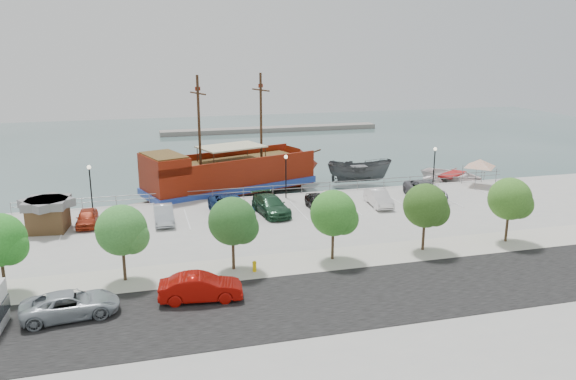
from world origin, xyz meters
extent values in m
plane|color=#344F4D|center=(0.00, 0.00, -1.00)|extent=(160.00, 160.00, 0.00)
cube|color=#9F9F9C|center=(0.00, -21.00, -0.60)|extent=(100.00, 58.00, 1.20)
cube|color=black|center=(0.00, -16.00, 0.01)|extent=(100.00, 8.00, 0.04)
cube|color=#B9B19F|center=(0.00, -10.00, 0.01)|extent=(100.00, 4.00, 0.05)
cylinder|color=gray|center=(0.00, 7.80, 0.95)|extent=(50.00, 0.06, 0.06)
cylinder|color=gray|center=(0.00, 7.80, 0.55)|extent=(50.00, 0.06, 0.06)
cube|color=gray|center=(10.00, 55.00, -0.60)|extent=(40.00, 3.00, 0.80)
cube|color=maroon|center=(-4.52, 12.43, 1.12)|extent=(18.68, 11.14, 2.90)
cube|color=#233E9B|center=(-4.52, 12.43, 0.17)|extent=(19.11, 11.56, 0.67)
cone|color=maroon|center=(4.74, 15.66, 1.12)|extent=(5.13, 6.23, 5.35)
cube|color=maroon|center=(-11.37, 10.05, 3.35)|extent=(4.99, 6.37, 1.56)
cube|color=brown|center=(-11.37, 10.05, 4.19)|extent=(4.64, 5.87, 0.13)
cube|color=brown|center=(-4.00, 12.62, 2.62)|extent=(15.30, 9.40, 0.17)
cube|color=maroon|center=(-5.40, 14.96, 2.96)|extent=(16.92, 6.08, 0.78)
cube|color=maroon|center=(-3.64, 9.91, 2.96)|extent=(16.92, 6.08, 0.78)
cylinder|color=#382111|center=(-0.84, 13.72, 7.14)|extent=(0.34, 0.34, 9.14)
cylinder|color=#382111|center=(-7.68, 11.33, 7.14)|extent=(0.34, 0.34, 9.14)
cylinder|color=#382111|center=(-0.84, 13.72, 9.93)|extent=(1.25, 3.21, 0.16)
cylinder|color=#382111|center=(-7.68, 11.33, 9.93)|extent=(1.25, 3.21, 0.16)
cube|color=beige|center=(-4.31, 12.51, 4.24)|extent=(7.50, 6.13, 0.13)
cylinder|color=#382111|center=(5.48, 15.92, 2.46)|extent=(2.68, 1.08, 0.66)
imported|color=#4B4D50|center=(10.31, 12.94, 0.39)|extent=(7.66, 4.64, 2.78)
imported|color=white|center=(21.01, 10.98, -0.27)|extent=(8.09, 8.69, 1.47)
cube|color=gray|center=(-15.28, 9.20, -0.81)|extent=(6.72, 4.21, 0.37)
cube|color=gray|center=(8.19, 9.20, -0.82)|extent=(6.56, 3.07, 0.36)
cube|color=slate|center=(16.53, 9.20, -0.82)|extent=(6.43, 3.92, 0.36)
cube|color=#533A20|center=(-21.05, 1.93, 1.03)|extent=(3.14, 3.14, 2.07)
cube|color=slate|center=(-21.05, 1.93, 2.30)|extent=(3.56, 3.56, 0.66)
cylinder|color=slate|center=(19.83, 7.13, 1.03)|extent=(0.07, 0.07, 2.06)
cylinder|color=slate|center=(22.27, 7.18, 1.03)|extent=(0.07, 0.07, 2.06)
cylinder|color=slate|center=(19.87, 4.69, 1.03)|extent=(0.07, 0.07, 2.06)
cylinder|color=slate|center=(22.31, 4.74, 1.03)|extent=(0.07, 0.07, 2.06)
pyramid|color=silver|center=(21.07, 5.94, 2.86)|extent=(4.01, 4.01, 0.84)
imported|color=#96A0A7|center=(-17.82, -14.31, 0.73)|extent=(5.45, 2.97, 1.45)
imported|color=#A20C06|center=(-10.64, -14.10, 0.80)|extent=(5.04, 2.26, 1.61)
cylinder|color=#E0B709|center=(-6.74, -10.80, 0.32)|extent=(0.26, 0.26, 0.64)
sphere|color=#E0B709|center=(-6.74, -10.80, 0.66)|extent=(0.28, 0.28, 0.28)
cylinder|color=black|center=(-18.00, 6.50, 2.00)|extent=(0.12, 0.12, 4.00)
sphere|color=#FFF2CC|center=(-18.00, 6.50, 4.10)|extent=(0.36, 0.36, 0.36)
cylinder|color=black|center=(0.00, 6.50, 2.00)|extent=(0.12, 0.12, 4.00)
sphere|color=#FFF2CC|center=(0.00, 6.50, 4.10)|extent=(0.36, 0.36, 0.36)
cylinder|color=black|center=(16.00, 6.50, 2.00)|extent=(0.12, 0.12, 4.00)
sphere|color=#FFF2CC|center=(16.00, 6.50, 4.10)|extent=(0.36, 0.36, 0.36)
cylinder|color=#473321|center=(-22.00, -10.00, 1.10)|extent=(0.20, 0.20, 2.20)
sphere|color=#277721|center=(-21.40, -10.30, 3.00)|extent=(2.20, 2.20, 2.20)
cylinder|color=#473321|center=(-15.00, -10.00, 1.10)|extent=(0.20, 0.20, 2.20)
sphere|color=#34732D|center=(-15.00, -10.00, 3.40)|extent=(3.20, 3.20, 3.20)
sphere|color=#34732D|center=(-14.40, -10.30, 3.00)|extent=(2.20, 2.20, 2.20)
cylinder|color=#473321|center=(-8.00, -10.00, 1.10)|extent=(0.20, 0.20, 2.20)
sphere|color=#255420|center=(-8.00, -10.00, 3.40)|extent=(3.20, 3.20, 3.20)
sphere|color=#255420|center=(-7.40, -10.30, 3.00)|extent=(2.20, 2.20, 2.20)
cylinder|color=#473321|center=(-1.00, -10.00, 1.10)|extent=(0.20, 0.20, 2.20)
sphere|color=#2E6F22|center=(-1.00, -10.00, 3.40)|extent=(3.20, 3.20, 3.20)
sphere|color=#2E6F22|center=(-0.40, -10.30, 3.00)|extent=(2.20, 2.20, 2.20)
cylinder|color=#473321|center=(6.00, -10.00, 1.10)|extent=(0.20, 0.20, 2.20)
sphere|color=#2C501A|center=(6.00, -10.00, 3.40)|extent=(3.20, 3.20, 3.20)
sphere|color=#2C501A|center=(6.60, -10.30, 3.00)|extent=(2.20, 2.20, 2.20)
cylinder|color=#473321|center=(13.00, -10.00, 1.10)|extent=(0.20, 0.20, 2.20)
sphere|color=#3A6D22|center=(13.00, -10.00, 3.40)|extent=(3.20, 3.20, 3.20)
sphere|color=#3A6D22|center=(13.60, -10.30, 3.00)|extent=(2.20, 2.20, 2.20)
imported|color=#A12C14|center=(-18.16, 2.43, 0.68)|extent=(1.72, 4.05, 1.37)
imported|color=#B0B6BE|center=(-11.98, 1.56, 0.74)|extent=(1.58, 4.50, 1.48)
imported|color=navy|center=(-6.08, 2.33, 0.83)|extent=(3.78, 6.40, 1.67)
imported|color=#1F462C|center=(-2.65, 1.69, 0.80)|extent=(2.95, 5.76, 1.60)
imported|color=black|center=(1.81, 2.07, 0.69)|extent=(1.74, 4.11, 1.39)
imported|color=white|center=(7.64, 1.61, 0.75)|extent=(1.97, 4.65, 1.49)
imported|color=slate|center=(13.04, 2.68, 0.83)|extent=(3.45, 6.29, 1.67)
camera|label=1|loc=(-13.57, -44.77, 14.68)|focal=35.00mm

